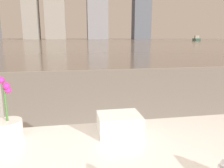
% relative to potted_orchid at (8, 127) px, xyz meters
% --- Properties ---
extents(potted_orchid, '(0.16, 0.16, 0.37)m').
position_rel_potted_orchid_xyz_m(potted_orchid, '(0.00, 0.00, 0.00)').
color(potted_orchid, silver).
rests_on(potted_orchid, bathtub).
extents(towel_stack, '(0.26, 0.21, 0.12)m').
position_rel_potted_orchid_xyz_m(towel_stack, '(0.66, -0.03, -0.01)').
color(towel_stack, white).
rests_on(towel_stack, bathtub).
extents(harbor_water, '(180.00, 110.00, 0.01)m').
position_rel_potted_orchid_xyz_m(harbor_water, '(0.73, 61.20, -0.60)').
color(harbor_water, gray).
rests_on(harbor_water, ground_plane).
extents(harbor_boat_0, '(2.56, 4.32, 1.53)m').
position_rel_potted_orchid_xyz_m(harbor_boat_0, '(35.85, 58.05, -0.05)').
color(harbor_boat_0, '#335647').
rests_on(harbor_boat_0, harbor_water).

